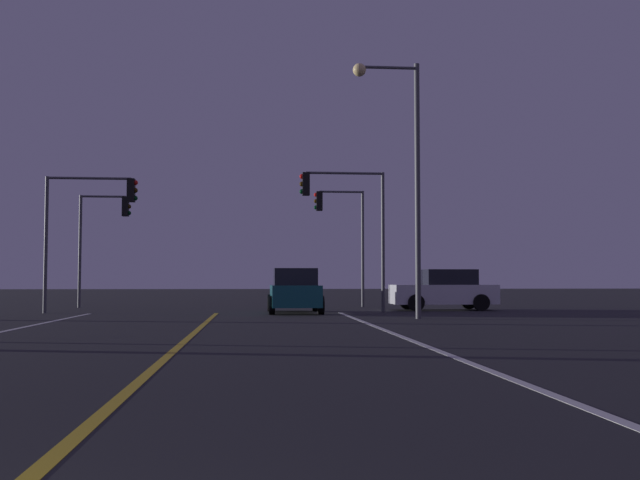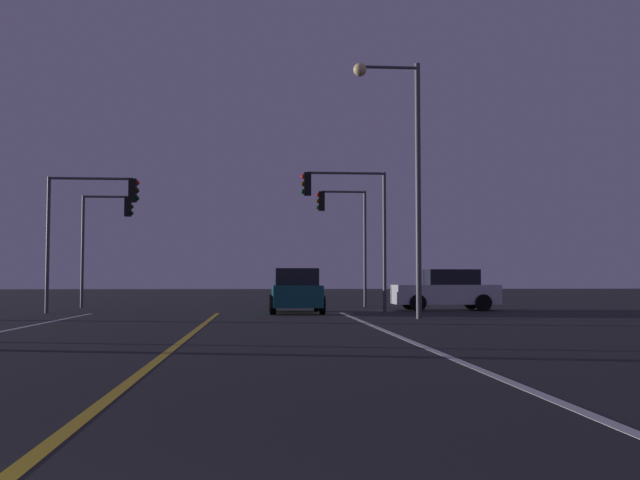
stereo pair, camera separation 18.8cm
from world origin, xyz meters
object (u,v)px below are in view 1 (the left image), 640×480
car_crossing_side (444,290)px  car_ahead_far (295,291)px  traffic_light_near_left (91,211)px  traffic_light_near_right (343,208)px  traffic_light_far_left (105,225)px  street_lamp_right_far (403,157)px  traffic_light_far_right (340,221)px

car_crossing_side → car_ahead_far: (-6.40, -2.02, 0.00)m
traffic_light_near_left → traffic_light_near_right: bearing=0.0°
car_ahead_far → traffic_light_near_left: 8.39m
traffic_light_near_left → traffic_light_far_left: 5.53m
car_crossing_side → traffic_light_near_right: traffic_light_near_right is taller
traffic_light_near_right → street_lamp_right_far: bearing=104.7°
car_ahead_far → traffic_light_near_right: (1.95, 0.51, 3.30)m
traffic_light_far_right → street_lamp_right_far: size_ratio=0.65×
traffic_light_far_right → traffic_light_far_left: traffic_light_far_right is taller
traffic_light_near_left → traffic_light_far_right: size_ratio=0.96×
car_crossing_side → traffic_light_far_left: bearing=-15.1°
traffic_light_near_left → traffic_light_far_right: 11.63m
car_crossing_side → traffic_light_far_left: 15.59m
traffic_light_far_left → traffic_light_near_right: bearing=-28.0°
traffic_light_far_right → traffic_light_near_right: bearing=84.7°
traffic_light_near_right → traffic_light_far_right: (0.51, 5.50, -0.11)m
car_crossing_side → traffic_light_near_right: 5.74m
traffic_light_near_right → traffic_light_far_right: bearing=-95.3°
car_ahead_far → traffic_light_far_right: 7.23m
car_crossing_side → traffic_light_near_right: (-4.45, -1.51, 3.30)m
traffic_light_far_left → car_ahead_far: bearing=-35.6°
traffic_light_near_left → car_ahead_far: bearing=-3.7°
car_ahead_far → traffic_light_near_left: bearing=86.3°
car_crossing_side → traffic_light_far_left: traffic_light_far_left is taller
traffic_light_near_right → traffic_light_near_left: size_ratio=1.06×
traffic_light_near_left → traffic_light_far_left: traffic_light_near_left is taller
car_ahead_far → street_lamp_right_far: street_lamp_right_far is taller
car_ahead_far → traffic_light_far_left: bearing=54.4°
car_ahead_far → traffic_light_near_right: 3.87m
traffic_light_far_right → traffic_light_far_left: bearing=-0.0°
traffic_light_near_right → street_lamp_right_far: (1.35, -5.16, 1.18)m
car_crossing_side → traffic_light_far_left: (-14.78, 3.99, 2.96)m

